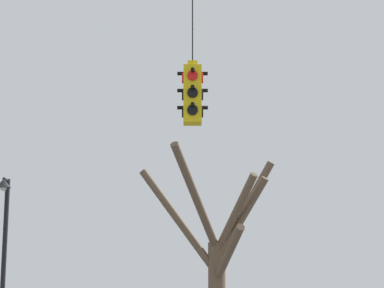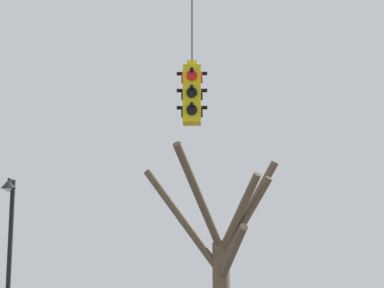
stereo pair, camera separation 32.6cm
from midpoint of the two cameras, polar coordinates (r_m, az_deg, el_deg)
traffic_light_near_left_pole at (r=14.16m, az=-0.66°, el=3.84°), size 0.58×0.58×2.62m
street_lamp at (r=19.27m, az=-14.70°, el=-7.43°), size 0.38×0.66×4.96m
bare_tree at (r=18.47m, az=1.38°, el=-9.25°), size 3.42×2.56×5.48m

